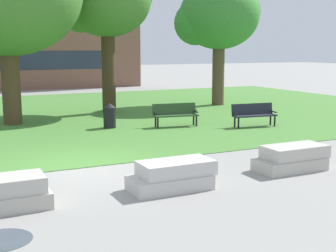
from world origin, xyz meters
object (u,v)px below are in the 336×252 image
concrete_block_left (173,176)px  trash_bin (110,116)px  concrete_block_right (292,158)px  concrete_block_center (2,194)px  park_bench_near_left (175,113)px  park_bench_far_left (254,113)px

concrete_block_left → trash_bin: bearing=80.8°
concrete_block_right → trash_bin: (-2.15, 8.09, 0.20)m
concrete_block_center → concrete_block_right: (7.05, -0.10, 0.00)m
concrete_block_center → concrete_block_left: 3.58m
concrete_block_left → trash_bin: size_ratio=1.96×
park_bench_near_left → trash_bin: bearing=162.5°
park_bench_far_left → trash_bin: trash_bin is taller
concrete_block_center → park_bench_far_left: bearing=29.8°
concrete_block_center → concrete_block_right: bearing=-0.8°
concrete_block_center → trash_bin: (4.90, 7.99, 0.20)m
park_bench_near_left → trash_bin: 2.59m
concrete_block_left → concrete_block_right: same height
park_bench_near_left → concrete_block_right: bearing=-92.5°
concrete_block_center → concrete_block_left: bearing=-4.0°
park_bench_far_left → trash_bin: size_ratio=1.93×
concrete_block_left → park_bench_far_left: 8.98m
concrete_block_right → concrete_block_center: bearing=179.2°
concrete_block_center → concrete_block_left: (3.57, -0.25, 0.00)m
park_bench_far_left → trash_bin: 5.69m
concrete_block_right → park_bench_near_left: 7.32m
concrete_block_center → concrete_block_right: same height
concrete_block_left → concrete_block_right: bearing=2.4°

